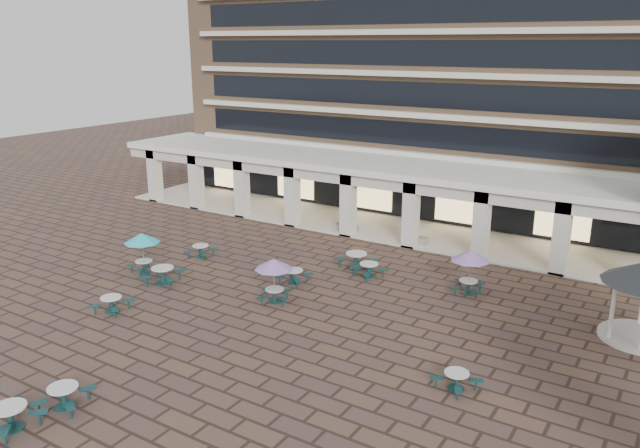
# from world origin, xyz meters

# --- Properties ---
(ground) EXTENTS (120.00, 120.00, 0.00)m
(ground) POSITION_xyz_m (0.00, 0.00, 0.00)
(ground) COLOR brown
(ground) RESTS_ON ground
(apartment_building) EXTENTS (40.00, 15.50, 25.20)m
(apartment_building) POSITION_xyz_m (0.00, 25.47, 12.60)
(apartment_building) COLOR #967454
(apartment_building) RESTS_ON ground
(retail_arcade) EXTENTS (42.00, 6.60, 4.40)m
(retail_arcade) POSITION_xyz_m (0.00, 14.80, 3.00)
(retail_arcade) COLOR white
(retail_arcade) RESTS_ON ground
(picnic_table_1) EXTENTS (1.80, 1.80, 0.79)m
(picnic_table_1) POSITION_xyz_m (-0.87, -11.00, 0.47)
(picnic_table_1) COLOR #143D3E
(picnic_table_1) RESTS_ON ground
(picnic_table_2) EXTENTS (2.05, 2.05, 0.75)m
(picnic_table_2) POSITION_xyz_m (-0.52, -9.34, 0.45)
(picnic_table_2) COLOR #143D3E
(picnic_table_2) RESTS_ON ground
(picnic_table_4) EXTENTS (1.87, 1.87, 2.16)m
(picnic_table_4) POSITION_xyz_m (-7.86, 0.90, 1.83)
(picnic_table_4) COLOR #143D3E
(picnic_table_4) RESTS_ON ground
(picnic_table_5) EXTENTS (1.83, 1.83, 0.71)m
(picnic_table_5) POSITION_xyz_m (-5.33, -3.35, 0.43)
(picnic_table_5) COLOR #143D3E
(picnic_table_5) RESTS_ON ground
(picnic_table_6) EXTENTS (1.83, 1.83, 2.12)m
(picnic_table_6) POSITION_xyz_m (0.22, 1.43, 1.80)
(picnic_table_6) COLOR #143D3E
(picnic_table_6) RESTS_ON ground
(picnic_table_7) EXTENTS (1.76, 1.76, 0.66)m
(picnic_table_7) POSITION_xyz_m (10.08, -1.35, 0.39)
(picnic_table_7) COLOR #143D3E
(picnic_table_7) RESTS_ON ground
(picnic_table_8) EXTENTS (1.62, 1.62, 0.68)m
(picnic_table_8) POSITION_xyz_m (-7.09, 4.39, 0.41)
(picnic_table_8) COLOR #143D3E
(picnic_table_8) RESTS_ON ground
(picnic_table_9) EXTENTS (2.26, 2.26, 0.84)m
(picnic_table_9) POSITION_xyz_m (-5.93, 0.37, 0.50)
(picnic_table_9) COLOR #143D3E
(picnic_table_9) RESTS_ON ground
(picnic_table_10) EXTENTS (2.26, 2.26, 0.85)m
(picnic_table_10) POSITION_xyz_m (1.23, 7.45, 0.51)
(picnic_table_10) COLOR #143D3E
(picnic_table_10) RESTS_ON ground
(picnic_table_11) EXTENTS (1.88, 1.88, 2.17)m
(picnic_table_11) POSITION_xyz_m (7.49, 7.25, 1.84)
(picnic_table_11) COLOR #143D3E
(picnic_table_11) RESTS_ON ground
(picnic_table_12) EXTENTS (1.63, 1.63, 0.70)m
(picnic_table_12) POSITION_xyz_m (-0.38, 3.89, 0.42)
(picnic_table_12) COLOR #143D3E
(picnic_table_12) RESTS_ON ground
(picnic_table_13) EXTENTS (1.99, 1.99, 0.72)m
(picnic_table_13) POSITION_xyz_m (2.40, 6.68, 0.43)
(picnic_table_13) COLOR #143D3E
(picnic_table_13) RESTS_ON ground
(planter_left) EXTENTS (1.50, 0.78, 1.24)m
(planter_left) POSITION_xyz_m (-2.53, 12.90, 0.49)
(planter_left) COLOR #979792
(planter_left) RESTS_ON ground
(planter_right) EXTENTS (1.50, 0.69, 1.34)m
(planter_right) POSITION_xyz_m (2.23, 12.90, 0.57)
(planter_right) COLOR #979792
(planter_right) RESTS_ON ground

